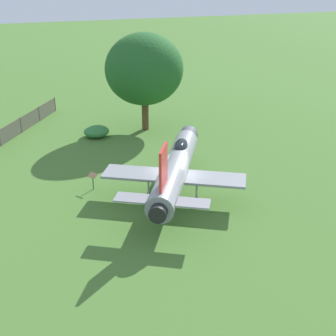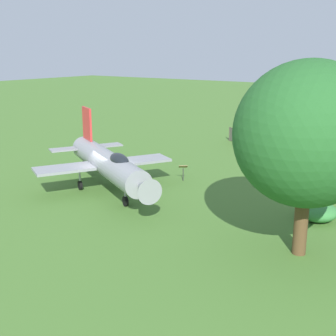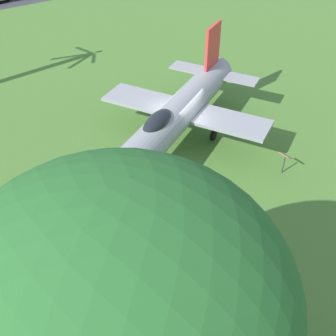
{
  "view_description": "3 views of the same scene",
  "coord_description": "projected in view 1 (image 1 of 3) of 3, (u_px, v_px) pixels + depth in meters",
  "views": [
    {
      "loc": [
        -8.95,
        -25.04,
        13.78
      ],
      "look_at": [
        -0.18,
        0.85,
        1.65
      ],
      "focal_mm": 49.71,
      "sensor_mm": 36.0,
      "label": 1
    },
    {
      "loc": [
        20.25,
        19.06,
        8.77
      ],
      "look_at": [
        0.75,
        5.29,
        2.5
      ],
      "focal_mm": 47.92,
      "sensor_mm": 36.0,
      "label": 2
    },
    {
      "loc": [
        1.12,
        17.64,
        12.35
      ],
      "look_at": [
        0.75,
        5.29,
        2.5
      ],
      "focal_mm": 43.71,
      "sensor_mm": 36.0,
      "label": 3
    }
  ],
  "objects": [
    {
      "name": "ground_plane",
      "position": [
        175.0,
        196.0,
        29.89
      ],
      "size": [
        200.0,
        200.0,
        0.0
      ],
      "primitive_type": "plane",
      "color": "#47722D"
    },
    {
      "name": "info_plaque",
      "position": [
        93.0,
        178.0,
        30.45
      ],
      "size": [
        0.67,
        0.72,
        1.14
      ],
      "color": "#333333",
      "rests_on": "ground_plane"
    },
    {
      "name": "shrub_by_tree",
      "position": [
        96.0,
        131.0,
        39.88
      ],
      "size": [
        2.17,
        1.96,
        0.97
      ],
      "color": "#387F3D",
      "rests_on": "ground_plane"
    },
    {
      "name": "shade_tree",
      "position": [
        144.0,
        69.0,
        39.7
      ],
      "size": [
        6.78,
        6.15,
        8.5
      ],
      "color": "brown",
      "rests_on": "ground_plane"
    },
    {
      "name": "display_jet",
      "position": [
        176.0,
        167.0,
        29.45
      ],
      "size": [
        8.78,
        11.92,
        4.94
      ],
      "rotation": [
        0.0,
        0.0,
        1.07
      ],
      "color": "gray",
      "rests_on": "ground_plane"
    }
  ]
}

